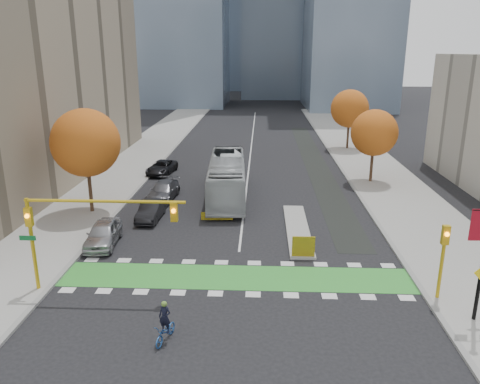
# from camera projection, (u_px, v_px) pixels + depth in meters

# --- Properties ---
(ground) EXTENTS (300.00, 300.00, 0.00)m
(ground) POSITION_uv_depth(u_px,v_px,m) (235.00, 290.00, 25.09)
(ground) COLOR black
(ground) RESTS_ON ground
(sidewalk_west) EXTENTS (7.00, 120.00, 0.15)m
(sidewalk_west) POSITION_uv_depth(u_px,v_px,m) (106.00, 184.00, 44.78)
(sidewalk_west) COLOR gray
(sidewalk_west) RESTS_ON ground
(sidewalk_east) EXTENTS (7.00, 120.00, 0.15)m
(sidewalk_east) POSITION_uv_depth(u_px,v_px,m) (391.00, 188.00, 43.60)
(sidewalk_east) COLOR gray
(sidewalk_east) RESTS_ON ground
(curb_west) EXTENTS (0.30, 120.00, 0.16)m
(curb_west) POSITION_uv_depth(u_px,v_px,m) (142.00, 184.00, 44.63)
(curb_west) COLOR gray
(curb_west) RESTS_ON ground
(curb_east) EXTENTS (0.30, 120.00, 0.16)m
(curb_east) POSITION_uv_depth(u_px,v_px,m) (353.00, 187.00, 43.75)
(curb_east) COLOR gray
(curb_east) RESTS_ON ground
(bike_crossing) EXTENTS (20.00, 3.00, 0.01)m
(bike_crossing) POSITION_uv_depth(u_px,v_px,m) (236.00, 277.00, 26.53)
(bike_crossing) COLOR green
(bike_crossing) RESTS_ON ground
(centre_line) EXTENTS (0.15, 70.00, 0.01)m
(centre_line) POSITION_uv_depth(u_px,v_px,m) (251.00, 145.00, 63.32)
(centre_line) COLOR silver
(centre_line) RESTS_ON ground
(bike_lane_paint) EXTENTS (2.50, 50.00, 0.01)m
(bike_lane_paint) POSITION_uv_depth(u_px,v_px,m) (315.00, 163.00, 53.44)
(bike_lane_paint) COLOR black
(bike_lane_paint) RESTS_ON ground
(median_island) EXTENTS (1.60, 10.00, 0.16)m
(median_island) POSITION_uv_depth(u_px,v_px,m) (297.00, 229.00, 33.50)
(median_island) COLOR gray
(median_island) RESTS_ON ground
(hazard_board) EXTENTS (1.40, 0.12, 1.30)m
(hazard_board) POSITION_uv_depth(u_px,v_px,m) (303.00, 247.00, 28.70)
(hazard_board) COLOR yellow
(hazard_board) RESTS_ON median_island
(tree_west) EXTENTS (5.20, 5.20, 8.22)m
(tree_west) POSITION_uv_depth(u_px,v_px,m) (86.00, 143.00, 35.46)
(tree_west) COLOR #332114
(tree_west) RESTS_ON ground
(tree_east_near) EXTENTS (4.40, 4.40, 7.08)m
(tree_east_near) POSITION_uv_depth(u_px,v_px,m) (374.00, 133.00, 44.18)
(tree_east_near) COLOR #332114
(tree_east_near) RESTS_ON ground
(tree_east_far) EXTENTS (4.80, 4.80, 7.65)m
(tree_east_far) POSITION_uv_depth(u_px,v_px,m) (350.00, 109.00, 59.34)
(tree_east_far) COLOR #332114
(tree_east_far) RESTS_ON ground
(traffic_signal_west) EXTENTS (8.53, 0.56, 5.20)m
(traffic_signal_west) POSITION_uv_depth(u_px,v_px,m) (78.00, 221.00, 23.78)
(traffic_signal_west) COLOR #BF9914
(traffic_signal_west) RESTS_ON ground
(traffic_signal_east) EXTENTS (0.35, 0.43, 4.10)m
(traffic_signal_east) POSITION_uv_depth(u_px,v_px,m) (443.00, 251.00, 23.35)
(traffic_signal_east) COLOR #BF9914
(traffic_signal_east) RESTS_ON ground
(cyclist) EXTENTS (1.06, 1.81, 1.98)m
(cyclist) POSITION_uv_depth(u_px,v_px,m) (165.00, 328.00, 20.54)
(cyclist) COLOR #22529E
(cyclist) RESTS_ON ground
(bus) EXTENTS (3.65, 12.92, 3.56)m
(bus) POSITION_uv_depth(u_px,v_px,m) (227.00, 178.00, 40.47)
(bus) COLOR #ADB2B5
(bus) RESTS_ON ground
(parked_car_a) EXTENTS (2.22, 4.76, 1.58)m
(parked_car_a) POSITION_uv_depth(u_px,v_px,m) (103.00, 234.00, 30.76)
(parked_car_a) COLOR #A1A2A6
(parked_car_a) RESTS_ON ground
(parked_car_b) EXTENTS (1.63, 4.30, 1.40)m
(parked_car_b) POSITION_uv_depth(u_px,v_px,m) (151.00, 210.00, 35.48)
(parked_car_b) COLOR black
(parked_car_b) RESTS_ON ground
(parked_car_c) EXTENTS (2.40, 5.21, 1.48)m
(parked_car_c) POSITION_uv_depth(u_px,v_px,m) (163.00, 191.00, 40.25)
(parked_car_c) COLOR #545459
(parked_car_c) RESTS_ON ground
(parked_car_d) EXTENTS (2.87, 5.11, 1.35)m
(parked_car_d) POSITION_uv_depth(u_px,v_px,m) (162.00, 167.00, 48.61)
(parked_car_d) COLOR black
(parked_car_d) RESTS_ON ground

